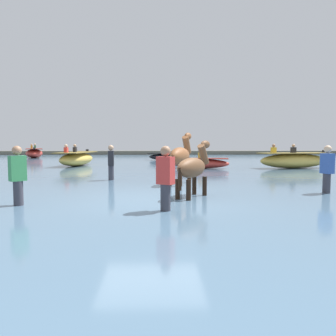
{
  "coord_description": "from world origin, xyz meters",
  "views": [
    {
      "loc": [
        0.14,
        -7.79,
        1.67
      ],
      "look_at": [
        0.52,
        3.15,
        0.85
      ],
      "focal_mm": 34.53,
      "sensor_mm": 36.0,
      "label": 1
    }
  ],
  "objects_px": {
    "boat_near_port": "(294,160)",
    "person_spectator_far": "(111,166)",
    "horse_lead_bay": "(193,169)",
    "boat_distant_east": "(200,163)",
    "boat_mid_outer": "(34,153)",
    "person_wading_close": "(327,174)",
    "boat_far_inshore": "(166,157)",
    "person_wading_mid": "(18,181)",
    "person_onlooker_left": "(166,185)",
    "boat_mid_channel": "(77,159)",
    "horse_trailing_chestnut": "(181,158)"
  },
  "relations": [
    {
      "from": "boat_distant_east",
      "to": "boat_mid_channel",
      "type": "bearing_deg",
      "value": 161.64
    },
    {
      "from": "boat_mid_channel",
      "to": "person_onlooker_left",
      "type": "relative_size",
      "value": 2.63
    },
    {
      "from": "horse_lead_bay",
      "to": "boat_near_port",
      "type": "relative_size",
      "value": 0.43
    },
    {
      "from": "person_onlooker_left",
      "to": "person_wading_close",
      "type": "relative_size",
      "value": 1.0
    },
    {
      "from": "boat_distant_east",
      "to": "person_wading_mid",
      "type": "relative_size",
      "value": 1.96
    },
    {
      "from": "horse_lead_bay",
      "to": "person_spectator_far",
      "type": "bearing_deg",
      "value": 123.6
    },
    {
      "from": "horse_lead_bay",
      "to": "boat_far_inshore",
      "type": "bearing_deg",
      "value": 90.4
    },
    {
      "from": "horse_trailing_chestnut",
      "to": "person_wading_close",
      "type": "height_order",
      "value": "horse_trailing_chestnut"
    },
    {
      "from": "boat_mid_channel",
      "to": "boat_far_inshore",
      "type": "distance_m",
      "value": 8.36
    },
    {
      "from": "person_onlooker_left",
      "to": "horse_lead_bay",
      "type": "bearing_deg",
      "value": 66.31
    },
    {
      "from": "boat_near_port",
      "to": "person_wading_mid",
      "type": "relative_size",
      "value": 2.53
    },
    {
      "from": "boat_far_inshore",
      "to": "person_onlooker_left",
      "type": "height_order",
      "value": "person_onlooker_left"
    },
    {
      "from": "boat_distant_east",
      "to": "person_wading_close",
      "type": "height_order",
      "value": "person_wading_close"
    },
    {
      "from": "person_wading_mid",
      "to": "person_onlooker_left",
      "type": "bearing_deg",
      "value": -12.01
    },
    {
      "from": "boat_mid_channel",
      "to": "person_spectator_far",
      "type": "bearing_deg",
      "value": -68.12
    },
    {
      "from": "boat_near_port",
      "to": "horse_trailing_chestnut",
      "type": "bearing_deg",
      "value": -134.63
    },
    {
      "from": "boat_near_port",
      "to": "person_spectator_far",
      "type": "relative_size",
      "value": 2.53
    },
    {
      "from": "person_spectator_far",
      "to": "boat_far_inshore",
      "type": "bearing_deg",
      "value": 80.19
    },
    {
      "from": "boat_mid_channel",
      "to": "person_onlooker_left",
      "type": "bearing_deg",
      "value": -69.5
    },
    {
      "from": "boat_near_port",
      "to": "person_wading_close",
      "type": "bearing_deg",
      "value": -108.12
    },
    {
      "from": "boat_near_port",
      "to": "person_spectator_far",
      "type": "distance_m",
      "value": 10.68
    },
    {
      "from": "horse_trailing_chestnut",
      "to": "boat_distant_east",
      "type": "xyz_separation_m",
      "value": [
        1.58,
        6.78,
        -0.59
      ]
    },
    {
      "from": "horse_trailing_chestnut",
      "to": "boat_far_inshore",
      "type": "height_order",
      "value": "horse_trailing_chestnut"
    },
    {
      "from": "person_onlooker_left",
      "to": "person_wading_close",
      "type": "height_order",
      "value": "same"
    },
    {
      "from": "horse_lead_bay",
      "to": "boat_far_inshore",
      "type": "height_order",
      "value": "horse_lead_bay"
    },
    {
      "from": "boat_distant_east",
      "to": "person_wading_close",
      "type": "xyz_separation_m",
      "value": [
        2.19,
        -8.92,
        0.23
      ]
    },
    {
      "from": "horse_lead_bay",
      "to": "person_spectator_far",
      "type": "distance_m",
      "value": 4.64
    },
    {
      "from": "person_onlooker_left",
      "to": "boat_distant_east",
      "type": "bearing_deg",
      "value": 78.82
    },
    {
      "from": "boat_mid_outer",
      "to": "boat_mid_channel",
      "type": "bearing_deg",
      "value": -59.29
    },
    {
      "from": "horse_trailing_chestnut",
      "to": "person_wading_close",
      "type": "xyz_separation_m",
      "value": [
        3.76,
        -2.14,
        -0.35
      ]
    },
    {
      "from": "horse_trailing_chestnut",
      "to": "person_spectator_far",
      "type": "xyz_separation_m",
      "value": [
        -2.45,
        1.23,
        -0.35
      ]
    },
    {
      "from": "boat_distant_east",
      "to": "boat_mid_outer",
      "type": "relative_size",
      "value": 0.75
    },
    {
      "from": "horse_lead_bay",
      "to": "person_spectator_far",
      "type": "relative_size",
      "value": 1.08
    },
    {
      "from": "person_wading_mid",
      "to": "person_spectator_far",
      "type": "relative_size",
      "value": 1.0
    },
    {
      "from": "boat_far_inshore",
      "to": "person_wading_close",
      "type": "height_order",
      "value": "person_wading_close"
    },
    {
      "from": "horse_trailing_chestnut",
      "to": "person_wading_mid",
      "type": "xyz_separation_m",
      "value": [
        -3.75,
        -3.62,
        -0.35
      ]
    },
    {
      "from": "horse_lead_bay",
      "to": "horse_trailing_chestnut",
      "type": "distance_m",
      "value": 2.64
    },
    {
      "from": "horse_lead_bay",
      "to": "person_spectator_far",
      "type": "xyz_separation_m",
      "value": [
        -2.57,
        3.86,
        -0.17
      ]
    },
    {
      "from": "person_wading_close",
      "to": "boat_near_port",
      "type": "bearing_deg",
      "value": 71.88
    },
    {
      "from": "boat_far_inshore",
      "to": "person_onlooker_left",
      "type": "distance_m",
      "value": 19.65
    },
    {
      "from": "horse_lead_bay",
      "to": "person_spectator_far",
      "type": "height_order",
      "value": "horse_lead_bay"
    },
    {
      "from": "boat_distant_east",
      "to": "person_spectator_far",
      "type": "xyz_separation_m",
      "value": [
        -4.03,
        -5.55,
        0.23
      ]
    },
    {
      "from": "horse_trailing_chestnut",
      "to": "boat_near_port",
      "type": "relative_size",
      "value": 0.5
    },
    {
      "from": "boat_far_inshore",
      "to": "boat_mid_outer",
      "type": "xyz_separation_m",
      "value": [
        -12.58,
        5.52,
        0.16
      ]
    },
    {
      "from": "person_wading_mid",
      "to": "horse_trailing_chestnut",
      "type": "bearing_deg",
      "value": 43.95
    },
    {
      "from": "horse_trailing_chestnut",
      "to": "boat_mid_channel",
      "type": "height_order",
      "value": "horse_trailing_chestnut"
    },
    {
      "from": "boat_mid_outer",
      "to": "person_wading_close",
      "type": "bearing_deg",
      "value": -54.61
    },
    {
      "from": "person_wading_mid",
      "to": "boat_near_port",
      "type": "bearing_deg",
      "value": 44.87
    },
    {
      "from": "person_wading_mid",
      "to": "person_wading_close",
      "type": "xyz_separation_m",
      "value": [
        7.51,
        1.48,
        0.0
      ]
    },
    {
      "from": "person_onlooker_left",
      "to": "person_spectator_far",
      "type": "xyz_separation_m",
      "value": [
        -1.84,
        5.52,
        0.0
      ]
    }
  ]
}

